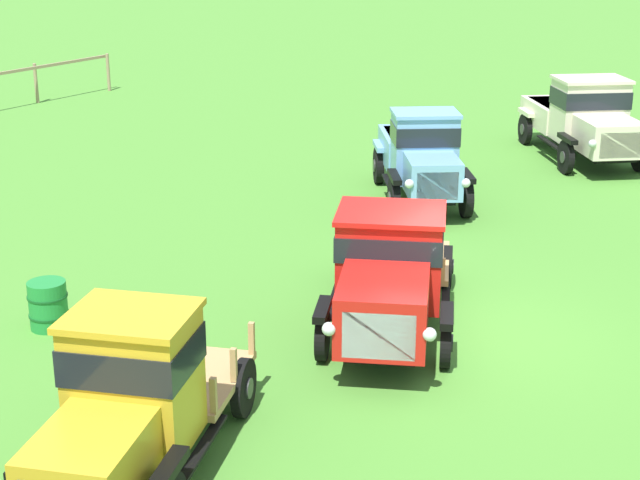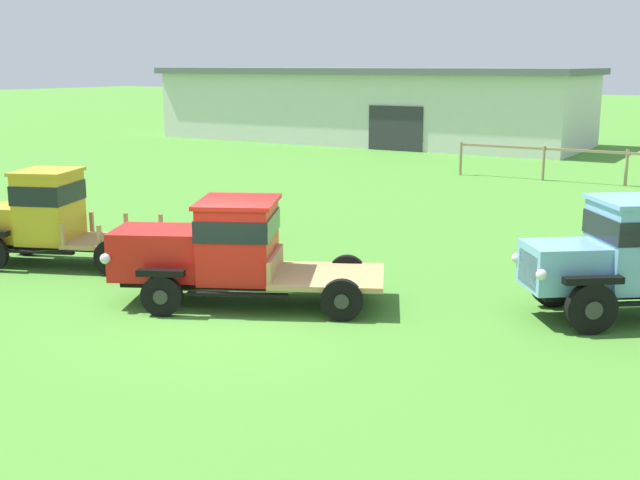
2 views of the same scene
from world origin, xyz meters
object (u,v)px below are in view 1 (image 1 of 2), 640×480
object	(u,v)px
vintage_truck_midrow_center	(389,274)
vintage_truck_far_side	(421,155)
vintage_truck_second_in_line	(129,403)
oil_drum_beside_row	(48,305)
vintage_truck_back_of_row	(584,117)

from	to	relation	value
vintage_truck_midrow_center	vintage_truck_far_side	xyz separation A→B (m)	(7.20, 3.27, 0.02)
vintage_truck_midrow_center	vintage_truck_far_side	distance (m)	7.91
vintage_truck_second_in_line	vintage_truck_far_side	distance (m)	13.05
vintage_truck_second_in_line	oil_drum_beside_row	bearing A→B (deg)	59.32
vintage_truck_far_side	vintage_truck_second_in_line	bearing A→B (deg)	-166.94
vintage_truck_far_side	vintage_truck_back_of_row	size ratio (longest dim) A/B	0.87
vintage_truck_second_in_line	oil_drum_beside_row	distance (m)	5.32
vintage_truck_midrow_center	vintage_truck_far_side	size ratio (longest dim) A/B	1.21
vintage_truck_second_in_line	vintage_truck_far_side	bearing A→B (deg)	13.06
oil_drum_beside_row	vintage_truck_second_in_line	bearing A→B (deg)	-120.68
vintage_truck_midrow_center	vintage_truck_second_in_line	bearing A→B (deg)	176.66
vintage_truck_second_in_line	vintage_truck_far_side	xyz separation A→B (m)	(12.72, 2.95, -0.04)
vintage_truck_midrow_center	vintage_truck_back_of_row	bearing A→B (deg)	6.39
vintage_truck_second_in_line	vintage_truck_back_of_row	distance (m)	18.84
vintage_truck_far_side	oil_drum_beside_row	xyz separation A→B (m)	(-10.03, 1.58, -0.71)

